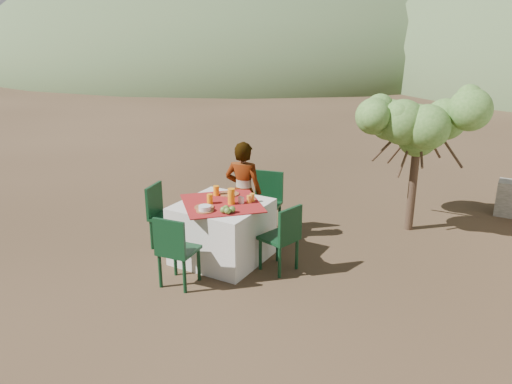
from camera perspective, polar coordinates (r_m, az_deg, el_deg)
ground at (r=6.35m, az=1.26°, el=-8.17°), size 160.00×160.00×0.00m
table at (r=6.34m, az=-3.87°, el=-4.48°), size 1.30×1.30×0.76m
chair_far at (r=7.10m, az=1.25°, el=-0.89°), size 0.49×0.49×0.89m
chair_near at (r=5.70m, az=-9.23°, el=-6.39°), size 0.44×0.44×0.86m
chair_left at (r=6.79m, az=-10.70°, el=-2.32°), size 0.47×0.47×0.85m
chair_right at (r=5.98m, az=3.15°, el=-4.99°), size 0.47×0.47×0.84m
person at (r=6.78m, az=-1.45°, el=-0.00°), size 0.57×0.43×1.40m
shrub_tree at (r=7.35m, az=18.59°, el=6.63°), size 1.57×1.54×1.85m
hill_near_left at (r=40.76m, az=-0.84°, el=14.42°), size 40.00×40.00×16.00m
hill_far_center at (r=57.46m, az=23.81°, el=14.09°), size 60.00×60.00×24.00m
plate_far at (r=6.50m, az=-3.08°, el=-0.22°), size 0.25×0.25×0.01m
plate_near at (r=6.05m, az=-5.95°, el=-1.74°), size 0.24×0.24×0.01m
glass_far at (r=6.46m, az=-4.57°, el=0.16°), size 0.08×0.08×0.13m
glass_near at (r=6.17m, az=-5.30°, el=-0.78°), size 0.07×0.07×0.12m
juice_pitcher at (r=6.12m, az=-2.84°, el=-0.50°), size 0.09×0.09×0.20m
bowl_plate at (r=5.94m, az=-5.85°, el=-2.13°), size 0.21×0.21×0.01m
white_bowl at (r=5.93m, az=-5.86°, el=-1.82°), size 0.15×0.15×0.06m
jar_left at (r=6.17m, az=-0.79°, el=-0.82°), size 0.06×0.06×0.09m
jar_right at (r=6.23m, az=-0.43°, el=-0.61°), size 0.06×0.06×0.10m
napkin_holder at (r=6.15m, az=-1.71°, el=-0.93°), size 0.07×0.05×0.08m
fruit_cluster at (r=5.85m, az=-3.30°, el=-2.03°), size 0.16×0.15×0.08m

